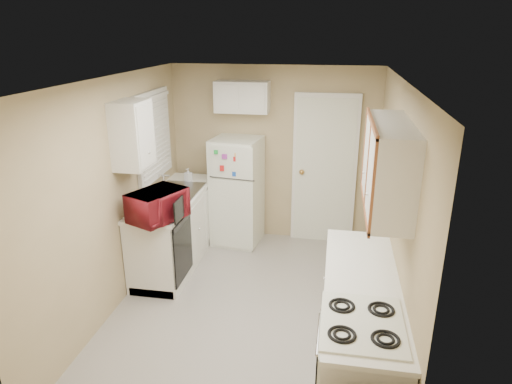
# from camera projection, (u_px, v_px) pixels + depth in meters

# --- Properties ---
(floor) EXTENTS (3.80, 3.80, 0.00)m
(floor) POSITION_uv_depth(u_px,v_px,m) (248.00, 308.00, 4.90)
(floor) COLOR #B3ADA4
(floor) RESTS_ON ground
(ceiling) EXTENTS (3.80, 3.80, 0.00)m
(ceiling) POSITION_uv_depth(u_px,v_px,m) (246.00, 80.00, 4.09)
(ceiling) COLOR white
(ceiling) RESTS_ON floor
(wall_left) EXTENTS (3.80, 3.80, 0.00)m
(wall_left) POSITION_uv_depth(u_px,v_px,m) (115.00, 196.00, 4.73)
(wall_left) COLOR tan
(wall_left) RESTS_ON floor
(wall_right) EXTENTS (3.80, 3.80, 0.00)m
(wall_right) POSITION_uv_depth(u_px,v_px,m) (394.00, 213.00, 4.27)
(wall_right) COLOR tan
(wall_right) RESTS_ON floor
(wall_back) EXTENTS (2.80, 2.80, 0.00)m
(wall_back) POSITION_uv_depth(u_px,v_px,m) (274.00, 155.00, 6.26)
(wall_back) COLOR tan
(wall_back) RESTS_ON floor
(wall_front) EXTENTS (2.80, 2.80, 0.00)m
(wall_front) POSITION_uv_depth(u_px,v_px,m) (187.00, 317.00, 2.74)
(wall_front) COLOR tan
(wall_front) RESTS_ON floor
(left_counter) EXTENTS (0.60, 1.80, 0.90)m
(left_counter) POSITION_uv_depth(u_px,v_px,m) (176.00, 229.00, 5.76)
(left_counter) COLOR silver
(left_counter) RESTS_ON floor
(dishwasher) EXTENTS (0.03, 0.58, 0.72)m
(dishwasher) POSITION_uv_depth(u_px,v_px,m) (182.00, 249.00, 5.15)
(dishwasher) COLOR black
(dishwasher) RESTS_ON floor
(sink) EXTENTS (0.54, 0.74, 0.16)m
(sink) POSITION_uv_depth(u_px,v_px,m) (178.00, 194.00, 5.76)
(sink) COLOR gray
(sink) RESTS_ON left_counter
(microwave) EXTENTS (0.67, 0.54, 0.39)m
(microwave) POSITION_uv_depth(u_px,v_px,m) (158.00, 207.00, 4.84)
(microwave) COLOR maroon
(microwave) RESTS_ON left_counter
(soap_bottle) EXTENTS (0.10, 0.11, 0.18)m
(soap_bottle) POSITION_uv_depth(u_px,v_px,m) (188.00, 174.00, 6.09)
(soap_bottle) COLOR white
(soap_bottle) RESTS_ON left_counter
(window_blinds) EXTENTS (0.10, 0.98, 1.08)m
(window_blinds) POSITION_uv_depth(u_px,v_px,m) (154.00, 136.00, 5.56)
(window_blinds) COLOR silver
(window_blinds) RESTS_ON wall_left
(upper_cabinet_left) EXTENTS (0.30, 0.45, 0.70)m
(upper_cabinet_left) POSITION_uv_depth(u_px,v_px,m) (132.00, 135.00, 4.70)
(upper_cabinet_left) COLOR silver
(upper_cabinet_left) RESTS_ON wall_left
(refrigerator) EXTENTS (0.68, 0.67, 1.48)m
(refrigerator) POSITION_uv_depth(u_px,v_px,m) (237.00, 191.00, 6.22)
(refrigerator) COLOR silver
(refrigerator) RESTS_ON floor
(cabinet_over_fridge) EXTENTS (0.70, 0.30, 0.40)m
(cabinet_over_fridge) POSITION_uv_depth(u_px,v_px,m) (242.00, 97.00, 5.92)
(cabinet_over_fridge) COLOR silver
(cabinet_over_fridge) RESTS_ON wall_back
(interior_door) EXTENTS (0.86, 0.06, 2.08)m
(interior_door) POSITION_uv_depth(u_px,v_px,m) (324.00, 171.00, 6.17)
(interior_door) COLOR silver
(interior_door) RESTS_ON floor
(right_counter) EXTENTS (0.60, 2.00, 0.90)m
(right_counter) POSITION_uv_depth(u_px,v_px,m) (358.00, 329.00, 3.83)
(right_counter) COLOR silver
(right_counter) RESTS_ON floor
(stove) EXTENTS (0.57, 0.70, 0.86)m
(stove) POSITION_uv_depth(u_px,v_px,m) (357.00, 378.00, 3.32)
(stove) COLOR silver
(stove) RESTS_ON floor
(upper_cabinet_right) EXTENTS (0.30, 1.20, 0.70)m
(upper_cabinet_right) POSITION_uv_depth(u_px,v_px,m) (389.00, 166.00, 3.63)
(upper_cabinet_right) COLOR silver
(upper_cabinet_right) RESTS_ON wall_right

